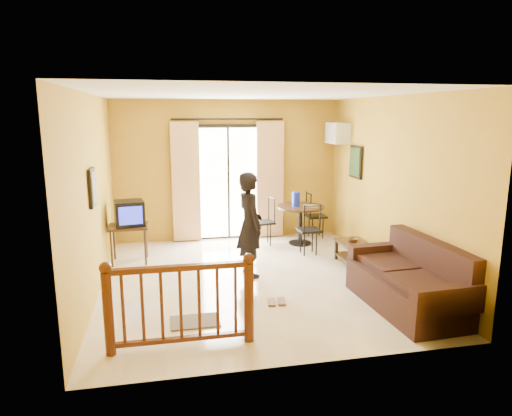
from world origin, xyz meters
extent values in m
plane|color=beige|center=(0.00, 0.00, 0.00)|extent=(5.00, 5.00, 0.00)
plane|color=white|center=(0.00, 0.00, 2.80)|extent=(5.00, 5.00, 0.00)
plane|color=#B78C23|center=(0.00, 2.50, 1.40)|extent=(4.50, 0.00, 4.50)
plane|color=#B78C23|center=(0.00, -2.50, 1.40)|extent=(4.50, 0.00, 4.50)
plane|color=#B78C23|center=(-2.25, 0.00, 1.40)|extent=(0.00, 5.00, 5.00)
plane|color=#B78C23|center=(2.25, 0.00, 1.40)|extent=(0.00, 5.00, 5.00)
cube|color=black|center=(0.00, 2.48, 1.15)|extent=(1.34, 0.03, 2.34)
cube|color=white|center=(0.00, 2.45, 1.15)|extent=(1.20, 0.04, 2.20)
cube|color=black|center=(0.00, 2.43, 1.15)|extent=(0.04, 0.02, 2.20)
cube|color=#F9F1BC|center=(-0.85, 2.40, 1.20)|extent=(0.55, 0.08, 2.35)
cube|color=#F9F1BC|center=(0.85, 2.40, 1.20)|extent=(0.55, 0.08, 2.35)
cylinder|color=black|center=(0.00, 2.40, 2.42)|extent=(2.20, 0.04, 0.04)
cube|color=black|center=(-1.90, 1.27, 0.64)|extent=(0.66, 0.55, 0.04)
cylinder|color=black|center=(-2.17, 1.05, 0.32)|extent=(0.04, 0.04, 0.64)
cylinder|color=black|center=(-1.63, 1.05, 0.32)|extent=(0.04, 0.04, 0.64)
cylinder|color=black|center=(-2.17, 1.49, 0.32)|extent=(0.04, 0.04, 0.64)
cylinder|color=black|center=(-1.63, 1.49, 0.32)|extent=(0.04, 0.04, 0.64)
cube|color=black|center=(-1.87, 1.27, 0.87)|extent=(0.54, 0.50, 0.43)
cube|color=#2129CB|center=(-1.83, 1.05, 0.87)|extent=(0.38, 0.08, 0.30)
cube|color=black|center=(-2.22, -0.20, 1.55)|extent=(0.04, 0.42, 0.52)
cube|color=#564E49|center=(-2.19, -0.20, 1.55)|extent=(0.01, 0.34, 0.44)
cylinder|color=black|center=(1.32, 1.77, 0.74)|extent=(0.91, 0.91, 0.04)
cylinder|color=black|center=(1.32, 1.77, 0.37)|extent=(0.08, 0.08, 0.74)
cylinder|color=black|center=(1.32, 1.77, 0.01)|extent=(0.45, 0.45, 0.03)
cylinder|color=#1529CB|center=(1.22, 1.76, 0.90)|extent=(0.15, 0.15, 0.29)
cube|color=beige|center=(1.49, 1.67, 0.77)|extent=(0.32, 0.25, 0.02)
cube|color=white|center=(2.10, 1.95, 2.15)|extent=(0.30, 0.60, 0.40)
cube|color=gray|center=(1.95, 1.95, 2.15)|extent=(0.02, 0.56, 0.36)
cube|color=black|center=(2.22, 1.30, 1.65)|extent=(0.04, 0.50, 0.60)
cube|color=black|center=(2.19, 1.30, 1.65)|extent=(0.01, 0.42, 0.52)
cube|color=black|center=(1.85, 0.31, 0.37)|extent=(0.48, 0.86, 0.04)
cube|color=black|center=(1.85, 0.31, 0.12)|extent=(0.44, 0.82, 0.03)
cube|color=black|center=(1.66, -0.07, 0.18)|extent=(0.05, 0.05, 0.37)
cube|color=black|center=(2.04, -0.07, 0.18)|extent=(0.05, 0.05, 0.37)
cube|color=black|center=(1.66, 0.70, 0.18)|extent=(0.05, 0.05, 0.37)
cube|color=black|center=(2.04, 0.70, 0.18)|extent=(0.05, 0.05, 0.37)
imported|color=brown|center=(1.85, 0.45, 0.41)|extent=(0.21, 0.21, 0.05)
cube|color=black|center=(1.80, -1.43, 0.22)|extent=(0.97, 1.81, 0.44)
cube|color=black|center=(2.13, -1.43, 0.61)|extent=(0.29, 1.77, 0.61)
cube|color=black|center=(1.80, -2.29, 0.46)|extent=(0.89, 0.22, 0.33)
cube|color=black|center=(1.80, -0.57, 0.46)|extent=(0.89, 0.22, 0.33)
cube|color=black|center=(1.74, -1.81, 0.47)|extent=(0.64, 0.75, 0.11)
cube|color=black|center=(1.74, -1.04, 0.47)|extent=(0.64, 0.75, 0.11)
imported|color=black|center=(0.02, 0.23, 0.82)|extent=(0.51, 0.67, 1.65)
cylinder|color=#471E0F|center=(-1.90, -1.90, 0.46)|extent=(0.11, 0.11, 0.92)
cylinder|color=#471E0F|center=(-0.40, -1.90, 0.46)|extent=(0.11, 0.11, 0.92)
sphere|color=#471E0F|center=(-1.90, -1.90, 0.97)|extent=(0.13, 0.13, 0.13)
sphere|color=#471E0F|center=(-0.40, -1.90, 0.97)|extent=(0.13, 0.13, 0.13)
cube|color=#471E0F|center=(-1.15, -1.90, 0.92)|extent=(1.55, 0.08, 0.06)
cube|color=#471E0F|center=(-1.15, -1.90, 0.10)|extent=(1.55, 0.06, 0.05)
cube|color=#5D524B|center=(-0.97, -1.31, 0.01)|extent=(0.60, 0.41, 0.02)
cube|color=brown|center=(0.09, -0.94, 0.01)|extent=(0.14, 0.26, 0.03)
cube|color=brown|center=(0.23, -0.94, 0.01)|extent=(0.14, 0.26, 0.03)
camera|label=1|loc=(-1.27, -6.57, 2.52)|focal=32.00mm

